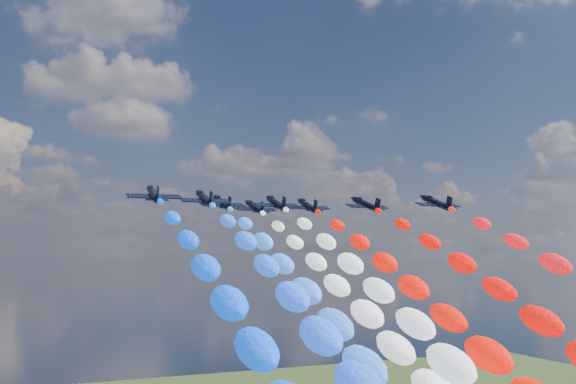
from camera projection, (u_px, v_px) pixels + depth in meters
name	position (u px, v px, depth m)	size (l,w,h in m)	color
jet_0	(154.00, 194.00, 122.91)	(9.78, 13.11, 2.89)	black
jet_1	(205.00, 198.00, 133.97)	(9.78, 13.11, 2.89)	black
jet_2	(222.00, 203.00, 146.61)	(9.78, 13.11, 2.89)	black
jet_3	(276.00, 203.00, 147.93)	(9.78, 13.11, 2.89)	black
jet_4	(255.00, 207.00, 162.60)	(9.78, 13.11, 2.89)	black
jet_5	(308.00, 206.00, 156.35)	(9.78, 13.11, 2.89)	black
jet_6	(366.00, 204.00, 151.80)	(9.78, 13.11, 2.89)	black
jet_7	(436.00, 203.00, 146.51)	(9.78, 13.11, 2.89)	black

